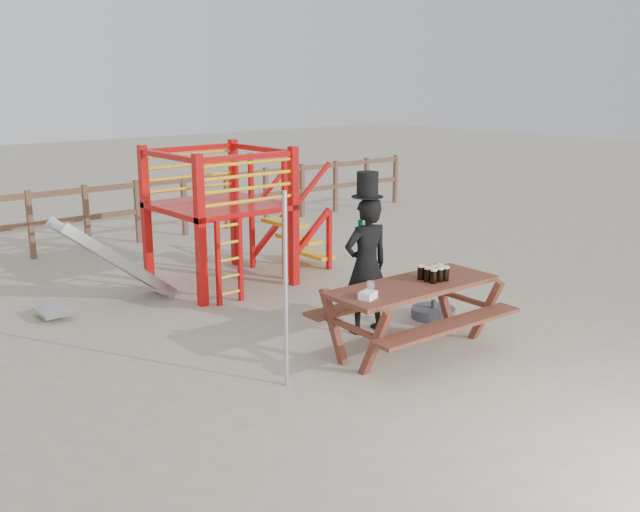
% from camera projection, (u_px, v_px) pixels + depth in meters
% --- Properties ---
extents(ground, '(60.00, 60.00, 0.00)m').
position_uv_depth(ground, '(375.00, 353.00, 8.17)').
color(ground, tan).
rests_on(ground, ground).
extents(back_fence, '(15.09, 0.09, 1.20)m').
position_uv_depth(back_fence, '(112.00, 207.00, 13.20)').
color(back_fence, brown).
rests_on(back_fence, ground).
extents(playground_fort, '(4.71, 1.84, 2.10)m').
position_uv_depth(playground_fort, '(215.00, 215.00, 10.65)').
color(playground_fort, '#B70D0C').
rests_on(playground_fort, ground).
extents(picnic_table, '(2.12, 1.51, 0.80)m').
position_uv_depth(picnic_table, '(413.00, 309.00, 8.13)').
color(picnic_table, brown).
rests_on(picnic_table, ground).
extents(man_with_hat, '(0.67, 0.49, 1.99)m').
position_uv_depth(man_with_hat, '(366.00, 262.00, 8.66)').
color(man_with_hat, black).
rests_on(man_with_hat, ground).
extents(metal_pole, '(0.04, 0.04, 2.02)m').
position_uv_depth(metal_pole, '(286.00, 291.00, 7.07)').
color(metal_pole, '#B2B2B7').
rests_on(metal_pole, ground).
extents(parasol_base, '(0.57, 0.57, 0.24)m').
position_uv_depth(parasol_base, '(433.00, 313.00, 9.37)').
color(parasol_base, '#3C3C42').
rests_on(parasol_base, ground).
extents(paper_bag, '(0.21, 0.18, 0.08)m').
position_uv_depth(paper_bag, '(368.00, 295.00, 7.50)').
color(paper_bag, white).
rests_on(paper_bag, picnic_table).
extents(stout_pints, '(0.29, 0.30, 0.17)m').
position_uv_depth(stout_pints, '(434.00, 273.00, 8.16)').
color(stout_pints, black).
rests_on(stout_pints, picnic_table).
extents(empty_glasses, '(0.08, 0.08, 0.15)m').
position_uv_depth(empty_glasses, '(371.00, 289.00, 7.62)').
color(empty_glasses, silver).
rests_on(empty_glasses, picnic_table).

